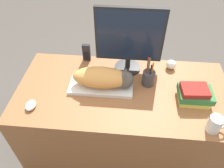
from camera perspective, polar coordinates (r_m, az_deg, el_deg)
desk at (r=1.75m, az=2.54°, el=-10.09°), size 1.43×0.70×0.75m
keyboard at (r=1.47m, az=-2.83°, el=-0.47°), size 0.42×0.19×0.02m
cat at (r=1.42m, az=-1.87°, el=1.65°), size 0.40×0.16×0.13m
monitor at (r=1.47m, az=4.56°, el=11.84°), size 0.45×0.19×0.47m
computer_mouse at (r=1.44m, az=-20.50°, el=-5.24°), size 0.06×0.09×0.03m
coffee_mug at (r=1.34m, az=25.34°, el=-9.47°), size 0.11×0.08×0.10m
pen_cup at (r=1.48m, az=9.49°, el=1.65°), size 0.08×0.08×0.23m
baseball at (r=1.66m, az=15.19°, el=4.92°), size 0.07×0.07×0.07m
phone at (r=1.68m, az=-6.69°, el=8.17°), size 0.06×0.03×0.14m
book_stack at (r=1.45m, az=20.81°, el=-2.57°), size 0.21×0.15×0.11m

